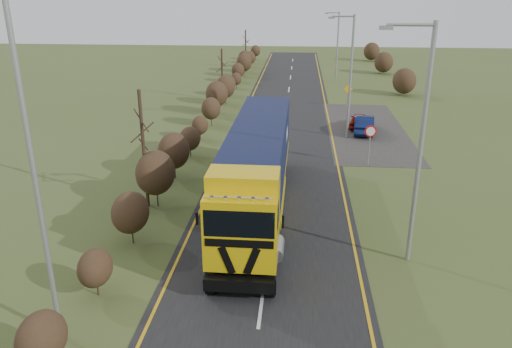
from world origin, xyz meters
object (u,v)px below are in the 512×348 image
object	(u,v)px
streetlight_near	(419,138)
speed_sign	(370,137)
lorry	(257,165)
car_blue_sedan	(364,124)
car_red_hatchback	(359,120)

from	to	relation	value
streetlight_near	speed_sign	xyz separation A→B (m)	(-0.07, 11.65, -3.39)
lorry	streetlight_near	xyz separation A→B (m)	(6.47, -4.12, 2.77)
lorry	car_blue_sedan	xyz separation A→B (m)	(7.01, 15.33, -1.81)
car_red_hatchback	streetlight_near	distance (m)	21.47
car_red_hatchback	car_blue_sedan	world-z (taller)	car_blue_sedan
car_red_hatchback	car_blue_sedan	distance (m)	1.51
car_blue_sedan	streetlight_near	bearing A→B (deg)	95.04
car_blue_sedan	car_red_hatchback	bearing A→B (deg)	-75.60
car_red_hatchback	streetlight_near	size ratio (longest dim) A/B	0.36
streetlight_near	speed_sign	world-z (taller)	streetlight_near
car_red_hatchback	car_blue_sedan	bearing A→B (deg)	108.99
car_blue_sedan	speed_sign	distance (m)	7.92
car_blue_sedan	speed_sign	size ratio (longest dim) A/B	1.58
lorry	streetlight_near	world-z (taller)	streetlight_near
car_blue_sedan	speed_sign	world-z (taller)	speed_sign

